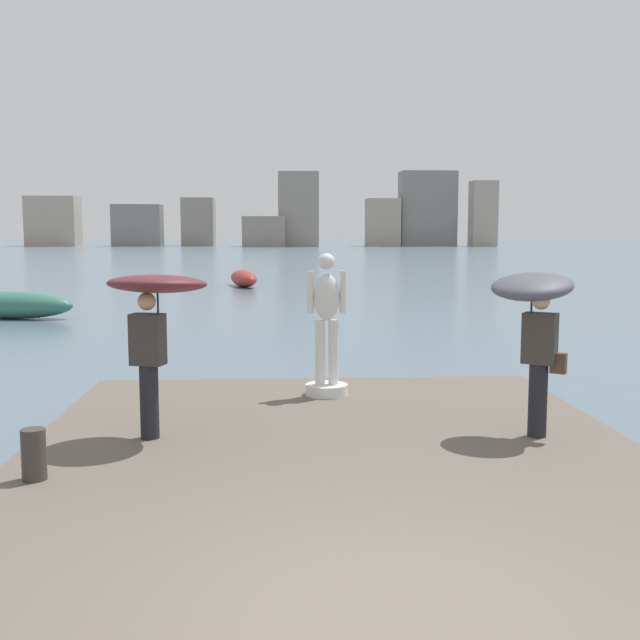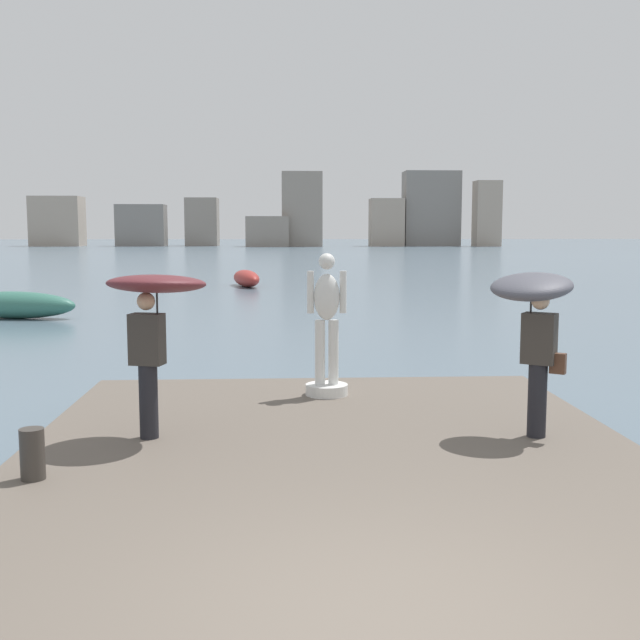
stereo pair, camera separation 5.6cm
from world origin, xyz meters
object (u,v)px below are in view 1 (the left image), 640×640
(onlooker_right, at_px, (535,310))
(mooring_bollard, at_px, (34,454))
(onlooker_left, at_px, (155,305))
(statue_white_figure, at_px, (327,336))
(boat_near, at_px, (11,305))
(boat_mid, at_px, (244,278))

(onlooker_right, xyz_separation_m, mooring_bollard, (-5.43, -1.35, -1.26))
(onlooker_left, bearing_deg, statue_white_figure, 46.39)
(boat_near, bearing_deg, mooring_bollard, -70.94)
(onlooker_right, bearing_deg, statue_white_figure, 133.78)
(statue_white_figure, xyz_separation_m, boat_near, (-9.27, 14.00, -0.85))
(boat_near, xyz_separation_m, boat_mid, (6.94, 13.78, -0.02))
(boat_mid, bearing_deg, mooring_bollard, -91.48)
(boat_near, bearing_deg, onlooker_left, -66.37)
(onlooker_left, relative_size, boat_near, 0.45)
(onlooker_right, relative_size, boat_mid, 0.51)
(mooring_bollard, bearing_deg, onlooker_left, 56.41)
(onlooker_right, relative_size, mooring_bollard, 3.92)
(statue_white_figure, bearing_deg, onlooker_right, -46.22)
(onlooker_right, bearing_deg, boat_near, 125.20)
(onlooker_left, height_order, onlooker_right, onlooker_right)
(onlooker_left, xyz_separation_m, onlooker_right, (4.45, -0.13, -0.06))
(onlooker_left, xyz_separation_m, boat_mid, (-0.17, 30.04, -1.56))
(statue_white_figure, height_order, boat_near, statue_white_figure)
(statue_white_figure, relative_size, onlooker_left, 1.07)
(statue_white_figure, height_order, boat_mid, statue_white_figure)
(onlooker_left, xyz_separation_m, mooring_bollard, (-0.98, -1.48, -1.32))
(boat_mid, bearing_deg, onlooker_right, -81.29)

